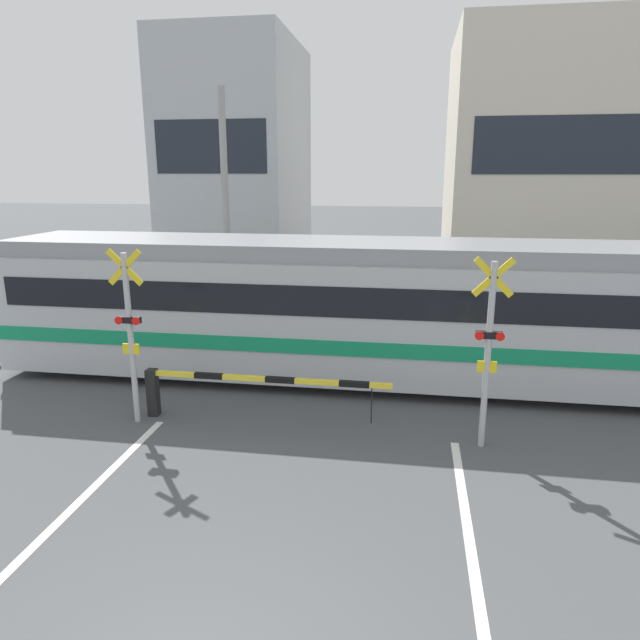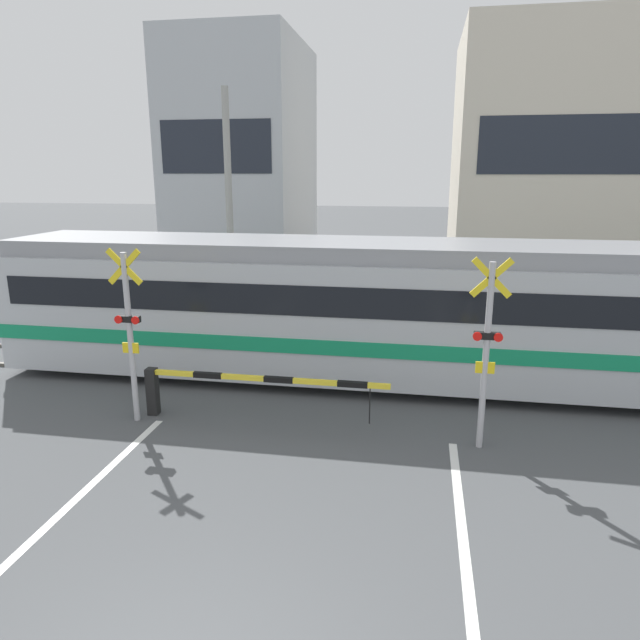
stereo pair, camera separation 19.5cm
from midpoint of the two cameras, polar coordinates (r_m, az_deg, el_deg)
rail_track_near at (r=12.97m, az=-0.30°, el=-6.48°), size 50.00×0.10×0.08m
rail_track_far at (r=14.30m, az=0.64°, el=-4.44°), size 50.00×0.10×0.08m
commuter_train at (r=13.03m, az=12.05°, el=1.02°), size 20.38×2.91×3.21m
crossing_barrier_near at (r=11.21m, az=-10.18°, el=-6.41°), size 4.79×0.20×0.96m
crossing_barrier_far at (r=15.73m, az=7.38°, el=-0.19°), size 4.79×0.20×0.96m
crossing_signal_left at (r=11.24m, az=-18.95°, el=-0.87°), size 0.68×0.15×3.36m
crossing_signal_right at (r=10.03m, az=15.96°, el=-2.44°), size 0.68×0.15×3.36m
pedestrian at (r=18.84m, az=6.45°, el=2.80°), size 0.38×0.22×1.56m
building_left_of_street at (r=27.49m, az=-8.35°, el=15.38°), size 5.44×7.50×10.34m
building_right_of_street at (r=26.79m, az=20.98°, el=14.57°), size 7.58×7.50×10.29m
utility_pole_streetside at (r=18.73m, az=-9.71°, el=11.04°), size 0.22×0.22×7.24m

